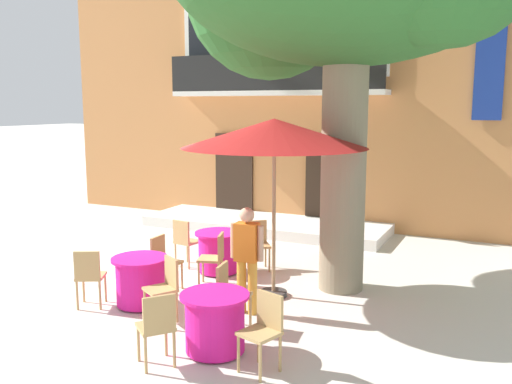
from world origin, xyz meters
TOP-DOWN VIEW (x-y plane):
  - ground_plane at (0.00, 0.00)m, footprint 120.00×120.00m
  - building_facade at (0.25, 6.99)m, footprint 13.00×5.09m
  - entrance_step_platform at (0.25, 4.06)m, footprint 6.00×1.87m
  - cafe_table_near_tree at (0.67, -1.45)m, footprint 0.86×0.86m
  - cafe_chair_near_tree_0 at (1.35, -1.77)m, footprint 0.55×0.55m
  - cafe_chair_near_tree_1 at (0.58, -0.70)m, footprint 0.41×0.41m
  - cafe_chair_near_tree_2 at (0.04, -1.86)m, footprint 0.54×0.54m
  - cafe_table_middle at (2.50, -2.37)m, footprint 0.86×0.86m
  - cafe_chair_middle_0 at (3.24, -2.53)m, footprint 0.50×0.50m
  - cafe_chair_middle_1 at (2.32, -1.64)m, footprint 0.45×0.45m
  - cafe_chair_middle_2 at (2.09, -3.00)m, footprint 0.56×0.56m
  - cafe_table_front at (0.93, 0.53)m, footprint 0.86×0.86m
  - cafe_chair_front_0 at (0.18, 0.58)m, footprint 0.46×0.46m
  - cafe_chair_front_1 at (1.24, -0.15)m, footprint 0.51×0.51m
  - cafe_chair_front_2 at (1.49, 1.04)m, footprint 0.56×0.56m
  - cafe_umbrella at (2.35, -0.19)m, footprint 2.90×2.90m
  - pedestrian_near_entrance at (2.28, -1.03)m, footprint 0.53×0.25m

SIDE VIEW (x-z plane):
  - ground_plane at x=0.00m, z-range 0.00..0.00m
  - entrance_step_platform at x=0.25m, z-range 0.00..0.25m
  - cafe_table_near_tree at x=0.67m, z-range 0.01..0.77m
  - cafe_table_middle at x=2.50m, z-range 0.01..0.77m
  - cafe_table_front at x=0.93m, z-range 0.01..0.77m
  - cafe_chair_near_tree_0 at x=1.35m, z-range 0.07..0.98m
  - cafe_chair_near_tree_1 at x=0.58m, z-range 0.07..0.98m
  - cafe_chair_near_tree_2 at x=0.04m, z-range 0.07..0.98m
  - cafe_chair_middle_0 at x=3.24m, z-range 0.07..0.98m
  - cafe_chair_middle_1 at x=2.32m, z-range 0.07..0.98m
  - cafe_chair_middle_2 at x=2.09m, z-range 0.07..0.98m
  - cafe_chair_front_0 at x=0.18m, z-range 0.07..0.98m
  - cafe_chair_front_1 at x=1.24m, z-range 0.07..0.98m
  - cafe_chair_front_2 at x=1.49m, z-range 0.07..0.98m
  - pedestrian_near_entrance at x=2.28m, z-range 0.10..1.69m
  - cafe_umbrella at x=2.35m, z-range 1.19..4.04m
  - building_facade at x=0.25m, z-range 0.00..7.50m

